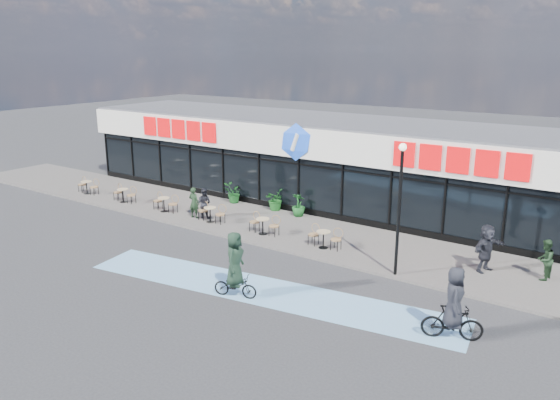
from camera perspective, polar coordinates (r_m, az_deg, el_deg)
name	(u,v)px	position (r m, az deg, el deg)	size (l,w,h in m)	color
ground	(207,255)	(22.92, -7.59, -5.70)	(120.00, 120.00, 0.00)	#28282B
sidewalk	(270,226)	(26.20, -1.02, -2.70)	(44.00, 5.00, 0.10)	#544E4A
bike_lane	(264,291)	(19.50, -1.67, -9.46)	(14.00, 2.20, 0.01)	#6699C1
building	(328,160)	(30.06, 4.99, 4.13)	(30.60, 6.57, 4.75)	black
lamp_post	(400,198)	(20.10, 12.40, 0.20)	(0.28, 0.28, 4.95)	black
bistro_set_0	(88,186)	(33.64, -19.43, 1.42)	(1.54, 0.62, 0.90)	tan
bistro_set_1	(124,194)	(31.19, -15.96, 0.64)	(1.54, 0.62, 0.90)	tan
bistro_set_2	(165,202)	(28.88, -11.91, -0.26)	(1.54, 0.62, 0.90)	tan
bistro_set_3	(211,212)	(26.75, -7.19, -1.30)	(1.54, 0.62, 0.90)	tan
bistro_set_4	(264,224)	(24.83, -1.69, -2.51)	(1.54, 0.62, 0.90)	tan
bistro_set_5	(324,237)	(23.20, 4.67, -3.88)	(1.54, 0.62, 0.90)	tan
potted_plant_left	(233,193)	(29.85, -4.90, 0.72)	(0.98, 0.85, 1.09)	#144719
potted_plant_mid	(275,199)	(28.42, -0.53, 0.11)	(1.06, 0.92, 1.18)	#164E19
potted_plant_right	(299,205)	(27.39, 1.95, -0.50)	(0.66, 0.66, 1.17)	#134519
patron_left	(194,203)	(27.41, -8.98, -0.27)	(0.56, 0.37, 1.55)	black
patron_right	(204,203)	(27.32, -7.94, -0.31)	(0.74, 0.58, 1.52)	black
pedestrian_a	(545,260)	(22.08, 25.95, -5.63)	(0.74, 0.58, 1.53)	black
pedestrian_b	(486,248)	(21.96, 20.75, -4.72)	(1.71, 0.55, 1.85)	black
cyclist_a	(235,269)	(18.72, -4.73, -7.24)	(1.63, 1.06, 2.34)	black
cyclist_b	(453,310)	(16.88, 17.66, -10.90)	(1.84, 1.12, 2.26)	black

